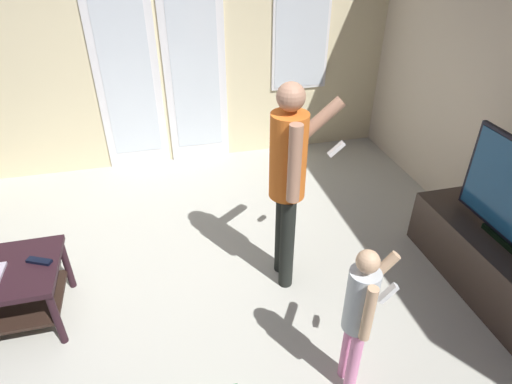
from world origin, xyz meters
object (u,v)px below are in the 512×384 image
at_px(tv_stand, 493,265).
at_px(person_adult, 289,173).
at_px(person_child, 360,311).
at_px(tv_remote_black, 39,261).

height_order(tv_stand, person_adult, person_adult).
bearing_deg(person_child, tv_stand, 19.74).
bearing_deg(tv_remote_black, person_child, -3.80).
distance_m(tv_stand, person_adult, 1.72).
bearing_deg(person_adult, person_child, -84.10).
bearing_deg(tv_remote_black, person_adult, 24.28).
distance_m(person_child, tv_remote_black, 2.10).
relative_size(person_adult, person_child, 1.52).
relative_size(person_child, tv_remote_black, 6.17).
height_order(person_adult, person_child, person_adult).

